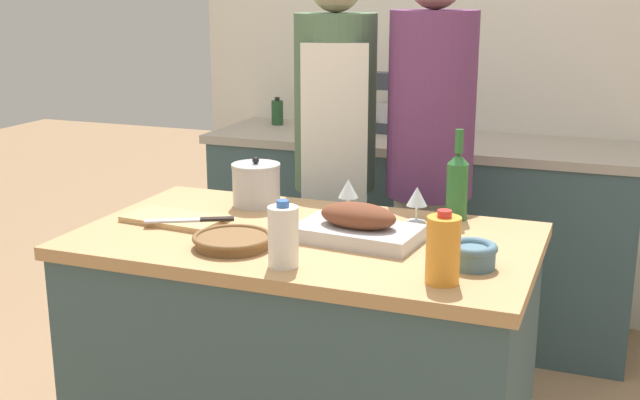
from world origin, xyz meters
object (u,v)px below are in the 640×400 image
(condiment_bottle_short, at_px, (277,112))
(wine_bottle_green, at_px, (457,184))
(milk_jug, at_px, (283,236))
(mixing_bowl, at_px, (473,254))
(person_cook_aproned, at_px, (335,156))
(roasting_pan, at_px, (358,226))
(juice_jug, at_px, (443,250))
(wine_glass_right, at_px, (417,198))
(condiment_bottle_tall, at_px, (326,118))
(stock_pot, at_px, (256,185))
(wine_glass_left, at_px, (348,190))
(cutting_board, at_px, (174,219))
(stand_mixer, at_px, (392,108))
(person_cook_guest, at_px, (430,161))
(wicker_basket, at_px, (232,240))
(knife_chef, at_px, (193,220))

(condiment_bottle_short, bearing_deg, wine_bottle_green, -45.99)
(milk_jug, bearing_deg, wine_bottle_green, 61.33)
(mixing_bowl, height_order, person_cook_aproned, person_cook_aproned)
(roasting_pan, relative_size, juice_jug, 2.00)
(juice_jug, height_order, condiment_bottle_short, same)
(wine_glass_right, relative_size, person_cook_aproned, 0.07)
(milk_jug, bearing_deg, condiment_bottle_tall, 106.82)
(stock_pot, xyz_separation_m, mixing_bowl, (0.82, -0.37, -0.04))
(wine_bottle_green, relative_size, wine_glass_left, 2.44)
(cutting_board, distance_m, mixing_bowl, 0.99)
(cutting_board, bearing_deg, stock_pot, 59.84)
(wine_glass_right, bearing_deg, person_cook_aproned, 132.01)
(wine_glass_left, bearing_deg, juice_jug, -50.04)
(roasting_pan, bearing_deg, condiment_bottle_short, 121.52)
(mixing_bowl, distance_m, milk_jug, 0.51)
(stock_pot, relative_size, wine_glass_left, 1.41)
(mixing_bowl, xyz_separation_m, wine_bottle_green, (-0.14, 0.45, 0.08))
(stand_mixer, height_order, person_cook_guest, person_cook_guest)
(roasting_pan, relative_size, person_cook_guest, 0.22)
(wine_bottle_green, height_order, condiment_bottle_tall, wine_bottle_green)
(wicker_basket, xyz_separation_m, person_cook_guest, (0.35, 0.97, 0.07))
(wicker_basket, xyz_separation_m, mixing_bowl, (0.69, 0.08, 0.02))
(roasting_pan, distance_m, condiment_bottle_short, 1.82)
(wine_glass_left, bearing_deg, stock_pot, -179.83)
(wine_glass_left, bearing_deg, knife_chef, -144.11)
(roasting_pan, height_order, mixing_bowl, roasting_pan)
(cutting_board, distance_m, person_cook_guest, 1.03)
(knife_chef, xyz_separation_m, person_cook_aproned, (0.18, 0.82, 0.06))
(roasting_pan, relative_size, wine_glass_left, 3.17)
(stock_pot, bearing_deg, condiment_bottle_tall, 98.77)
(wine_glass_left, distance_m, person_cook_guest, 0.54)
(milk_jug, relative_size, wine_glass_right, 1.60)
(stock_pot, height_order, milk_jug, milk_jug)
(roasting_pan, height_order, wine_glass_left, wine_glass_left)
(wine_bottle_green, xyz_separation_m, condiment_bottle_short, (-1.18, 1.22, -0.00))
(roasting_pan, relative_size, mixing_bowl, 2.87)
(stock_pot, height_order, wine_glass_left, stock_pot)
(juice_jug, bearing_deg, wine_bottle_green, 98.30)
(cutting_board, bearing_deg, person_cook_guest, 51.06)
(milk_jug, bearing_deg, knife_chef, 149.84)
(milk_jug, distance_m, person_cook_aproned, 1.09)
(cutting_board, height_order, stand_mixer, stand_mixer)
(wine_glass_right, relative_size, stand_mixer, 0.40)
(stock_pot, distance_m, knife_chef, 0.32)
(milk_jug, xyz_separation_m, wine_bottle_green, (0.34, 0.63, 0.03))
(milk_jug, distance_m, person_cook_guest, 1.08)
(roasting_pan, xyz_separation_m, stand_mixer, (-0.34, 1.54, 0.13))
(roasting_pan, distance_m, juice_jug, 0.41)
(knife_chef, distance_m, condiment_bottle_tall, 1.49)
(cutting_board, xyz_separation_m, wine_glass_right, (0.73, 0.28, 0.07))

